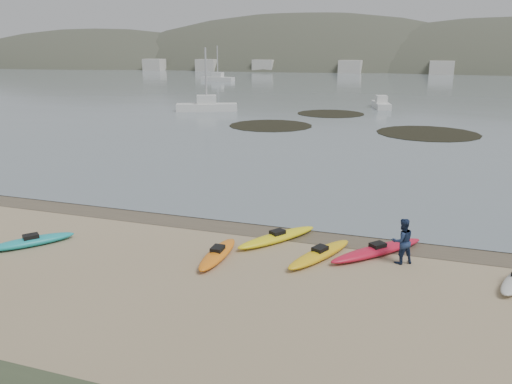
% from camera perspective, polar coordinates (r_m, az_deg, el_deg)
% --- Properties ---
extents(ground, '(600.00, 600.00, 0.00)m').
position_cam_1_polar(ground, '(21.77, 0.00, -3.80)').
color(ground, tan).
rests_on(ground, ground).
extents(wet_sand, '(60.00, 60.00, 0.00)m').
position_cam_1_polar(wet_sand, '(21.50, -0.25, -4.04)').
color(wet_sand, brown).
rests_on(wet_sand, ground).
extents(water, '(1200.00, 1200.00, 0.00)m').
position_cam_1_polar(water, '(319.57, 17.89, 13.95)').
color(water, slate).
rests_on(water, ground).
extents(kayaks, '(22.39, 10.24, 0.34)m').
position_cam_1_polar(kayaks, '(18.64, -5.61, -6.81)').
color(kayaks, yellow).
rests_on(kayaks, ground).
extents(person_east, '(1.02, 0.96, 1.67)m').
position_cam_1_polar(person_east, '(18.49, 16.37, -5.40)').
color(person_east, navy).
rests_on(person_east, ground).
extents(kelp_mats, '(23.60, 19.90, 0.04)m').
position_cam_1_polar(kelp_mats, '(51.83, 10.17, 7.61)').
color(kelp_mats, black).
rests_on(kelp_mats, water).
extents(moored_boats, '(97.86, 84.24, 1.17)m').
position_cam_1_polar(moored_boats, '(99.32, 20.03, 11.13)').
color(moored_boats, silver).
rests_on(moored_boats, ground).
extents(far_town, '(199.00, 5.00, 4.00)m').
position_cam_1_polar(far_town, '(164.51, 18.86, 13.31)').
color(far_town, beige).
rests_on(far_town, ground).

